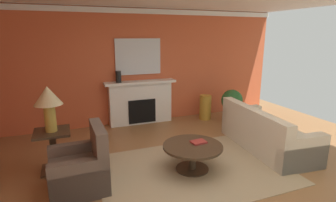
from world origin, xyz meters
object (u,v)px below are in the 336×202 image
sofa (265,134)px  vase_tall_corner (205,107)px  side_table (54,148)px  armchair_near_window (81,169)px  fireplace (141,103)px  mantel_mirror (138,57)px  potted_plant (232,102)px  table_lamp (48,100)px  vase_mantel_left (118,77)px  coffee_table (193,151)px

sofa → vase_tall_corner: (-0.16, 2.15, 0.03)m
sofa → side_table: bearing=171.8°
sofa → side_table: (-3.91, 0.56, 0.10)m
sofa → armchair_near_window: bearing=-177.2°
fireplace → armchair_near_window: size_ratio=1.89×
mantel_mirror → side_table: mantel_mirror is taller
sofa → potted_plant: 1.87m
sofa → table_lamp: 4.05m
side_table → table_lamp: (-0.00, -0.00, 0.82)m
armchair_near_window → vase_tall_corner: bearing=34.6°
table_lamp → vase_mantel_left: 2.36m
sofa → vase_tall_corner: size_ratio=3.30×
mantel_mirror → coffee_table: mantel_mirror is taller
mantel_mirror → side_table: size_ratio=1.65×
coffee_table → potted_plant: size_ratio=1.20×
armchair_near_window → vase_tall_corner: size_ratio=1.44×
armchair_near_window → coffee_table: size_ratio=0.95×
mantel_mirror → sofa: mantel_mirror is taller
potted_plant → coffee_table: bearing=-136.5°
fireplace → table_lamp: bearing=-137.1°
vase_tall_corner → table_lamp: bearing=-157.1°
mantel_mirror → potted_plant: 2.73m
armchair_near_window → side_table: bearing=117.7°
potted_plant → table_lamp: bearing=-164.1°
fireplace → mantel_mirror: size_ratio=1.56×
fireplace → side_table: size_ratio=2.57×
vase_mantel_left → potted_plant: bearing=-11.7°
fireplace → vase_tall_corner: 1.76m
coffee_table → vase_tall_corner: size_ratio=1.52×
potted_plant → fireplace: bearing=164.5°
sofa → coffee_table: size_ratio=2.17×
table_lamp → fireplace: bearing=42.9°
armchair_near_window → potted_plant: size_ratio=1.14×
potted_plant → vase_mantel_left: bearing=168.3°
fireplace → side_table: 2.77m
armchair_near_window → vase_mantel_left: (1.09, 2.57, 0.94)m
vase_tall_corner → sofa: bearing=-85.8°
fireplace → potted_plant: size_ratio=2.16×
fireplace → coffee_table: size_ratio=1.80×
fireplace → armchair_near_window: bearing=-122.1°
fireplace → coffee_table: 2.73m
fireplace → vase_tall_corner: size_ratio=2.73×
side_table → vase_tall_corner: size_ratio=1.06×
sofa → mantel_mirror: bearing=126.2°
mantel_mirror → coffee_table: (0.14, -2.84, -1.37)m
mantel_mirror → potted_plant: mantel_mirror is taller
side_table → vase_tall_corner: 4.07m
armchair_near_window → sofa: bearing=2.8°
table_lamp → vase_tall_corner: (3.75, 1.58, -0.90)m
table_lamp → potted_plant: (4.35, 1.24, -0.73)m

